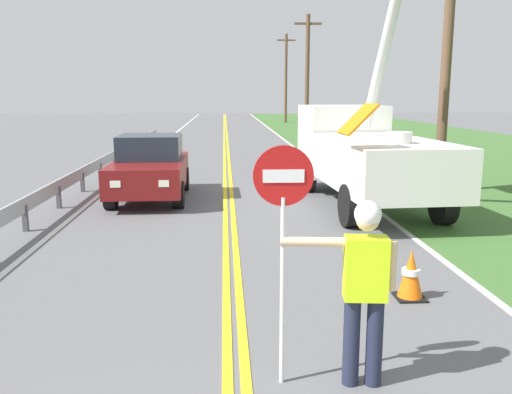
% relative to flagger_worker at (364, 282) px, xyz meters
% --- Properties ---
extents(grass_verge_right, '(16.00, 110.00, 0.01)m').
position_rel_flagger_worker_xyz_m(grass_verge_right, '(10.40, 16.89, -1.04)').
color(grass_verge_right, '#3D662D').
rests_on(grass_verge_right, ground).
extents(centerline_yellow_left, '(0.11, 110.00, 0.01)m').
position_rel_flagger_worker_xyz_m(centerline_yellow_left, '(-1.29, 16.89, -1.04)').
color(centerline_yellow_left, yellow).
rests_on(centerline_yellow_left, ground).
extents(centerline_yellow_right, '(0.11, 110.00, 0.01)m').
position_rel_flagger_worker_xyz_m(centerline_yellow_right, '(-1.11, 16.89, -1.04)').
color(centerline_yellow_right, yellow).
rests_on(centerline_yellow_right, ground).
extents(edge_line_right, '(0.12, 110.00, 0.01)m').
position_rel_flagger_worker_xyz_m(edge_line_right, '(2.40, 16.89, -1.04)').
color(edge_line_right, silver).
rests_on(edge_line_right, ground).
extents(edge_line_left, '(0.12, 110.00, 0.01)m').
position_rel_flagger_worker_xyz_m(edge_line_left, '(-4.80, 16.89, -1.04)').
color(edge_line_left, silver).
rests_on(edge_line_left, ground).
extents(flagger_worker, '(1.08, 0.28, 1.83)m').
position_rel_flagger_worker_xyz_m(flagger_worker, '(0.00, 0.00, 0.00)').
color(flagger_worker, '#1E2338').
rests_on(flagger_worker, ground).
extents(stop_sign_paddle, '(0.56, 0.04, 2.33)m').
position_rel_flagger_worker_xyz_m(stop_sign_paddle, '(-0.77, 0.08, 0.66)').
color(stop_sign_paddle, silver).
rests_on(stop_sign_paddle, ground).
extents(utility_bucket_truck, '(2.68, 6.92, 5.99)m').
position_rel_flagger_worker_xyz_m(utility_bucket_truck, '(2.24, 8.85, 0.39)').
color(utility_bucket_truck, white).
rests_on(utility_bucket_truck, ground).
extents(oncoming_sedan_nearest, '(1.98, 4.14, 1.70)m').
position_rel_flagger_worker_xyz_m(oncoming_sedan_nearest, '(-3.30, 9.71, -0.21)').
color(oncoming_sedan_nearest, maroon).
rests_on(oncoming_sedan_nearest, ground).
extents(utility_pole_near, '(1.80, 0.28, 7.62)m').
position_rel_flagger_worker_xyz_m(utility_pole_near, '(4.84, 10.20, 2.94)').
color(utility_pole_near, brown).
rests_on(utility_pole_near, ground).
extents(utility_pole_mid, '(1.80, 0.28, 7.89)m').
position_rel_flagger_worker_xyz_m(utility_pole_mid, '(4.24, 31.60, 3.08)').
color(utility_pole_mid, brown).
rests_on(utility_pole_mid, ground).
extents(utility_pole_far, '(1.80, 0.28, 8.46)m').
position_rel_flagger_worker_xyz_m(utility_pole_far, '(4.76, 48.70, 3.37)').
color(utility_pole_far, brown).
rests_on(utility_pole_far, ground).
extents(traffic_cone_lead, '(0.40, 0.40, 0.70)m').
position_rel_flagger_worker_xyz_m(traffic_cone_lead, '(1.24, 2.18, -0.71)').
color(traffic_cone_lead, orange).
rests_on(traffic_cone_lead, ground).
extents(guardrail_left_shoulder, '(0.10, 32.00, 0.71)m').
position_rel_flagger_worker_xyz_m(guardrail_left_shoulder, '(-5.40, 12.00, -0.53)').
color(guardrail_left_shoulder, '#9EA0A3').
rests_on(guardrail_left_shoulder, ground).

